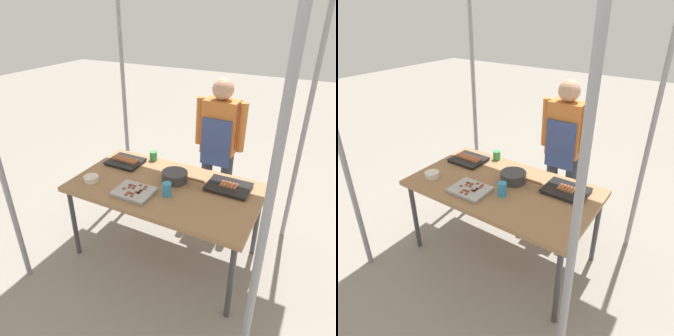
# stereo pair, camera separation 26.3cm
# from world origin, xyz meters

# --- Properties ---
(ground_plane) EXTENTS (18.00, 18.00, 0.00)m
(ground_plane) POSITION_xyz_m (0.00, 0.00, 0.00)
(ground_plane) COLOR gray
(stall_table) EXTENTS (1.60, 0.90, 0.75)m
(stall_table) POSITION_xyz_m (0.00, 0.00, 0.70)
(stall_table) COLOR #9E724C
(stall_table) RESTS_ON ground
(tray_grilled_sausages) EXTENTS (0.36, 0.28, 0.05)m
(tray_grilled_sausages) POSITION_xyz_m (0.49, 0.21, 0.77)
(tray_grilled_sausages) COLOR black
(tray_grilled_sausages) RESTS_ON stall_table
(tray_meat_skewers) EXTENTS (0.31, 0.25, 0.04)m
(tray_meat_skewers) POSITION_xyz_m (-0.17, -0.23, 0.77)
(tray_meat_skewers) COLOR #ADADB2
(tray_meat_skewers) RESTS_ON stall_table
(tray_pork_links) EXTENTS (0.33, 0.27, 0.05)m
(tray_pork_links) POSITION_xyz_m (-0.55, 0.20, 0.77)
(tray_pork_links) COLOR black
(tray_pork_links) RESTS_ON stall_table
(cooking_wok) EXTENTS (0.39, 0.23, 0.09)m
(cooking_wok) POSITION_xyz_m (0.04, 0.11, 0.80)
(cooking_wok) COLOR #38383A
(cooking_wok) RESTS_ON stall_table
(condiment_bowl) EXTENTS (0.13, 0.13, 0.05)m
(condiment_bowl) POSITION_xyz_m (-0.61, -0.23, 0.77)
(condiment_bowl) COLOR silver
(condiment_bowl) RESTS_ON stall_table
(drink_cup_near_edge) EXTENTS (0.07, 0.07, 0.12)m
(drink_cup_near_edge) POSITION_xyz_m (0.08, -0.13, 0.81)
(drink_cup_near_edge) COLOR #338CBF
(drink_cup_near_edge) RESTS_ON stall_table
(drink_cup_by_wok) EXTENTS (0.07, 0.07, 0.09)m
(drink_cup_by_wok) POSITION_xyz_m (-0.34, 0.39, 0.79)
(drink_cup_by_wok) COLOR #3F994C
(drink_cup_by_wok) RESTS_ON stall_table
(vendor_woman) EXTENTS (0.52, 0.22, 1.53)m
(vendor_woman) POSITION_xyz_m (0.18, 0.83, 0.90)
(vendor_woman) COLOR #333842
(vendor_woman) RESTS_ON ground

